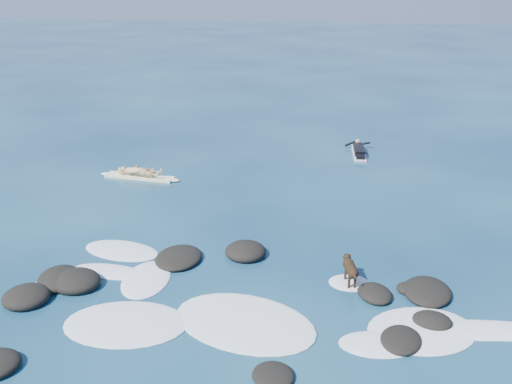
# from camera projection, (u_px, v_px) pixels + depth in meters

# --- Properties ---
(ground) EXTENTS (160.00, 160.00, 0.00)m
(ground) POSITION_uv_depth(u_px,v_px,m) (265.00, 279.00, 15.19)
(ground) COLOR #0A2642
(ground) RESTS_ON ground
(reef_rocks) EXTENTS (13.59, 7.31, 0.51)m
(reef_rocks) POSITION_uv_depth(u_px,v_px,m) (227.00, 302.00, 13.97)
(reef_rocks) COLOR black
(reef_rocks) RESTS_ON ground
(breaking_foam) EXTENTS (13.62, 5.53, 0.12)m
(breaking_foam) POSITION_uv_depth(u_px,v_px,m) (245.00, 309.00, 13.84)
(breaking_foam) COLOR white
(breaking_foam) RESTS_ON ground
(standing_surfer_rig) EXTENTS (3.35, 0.86, 1.91)m
(standing_surfer_rig) POSITION_uv_depth(u_px,v_px,m) (138.00, 160.00, 22.27)
(standing_surfer_rig) COLOR #F8F6C7
(standing_surfer_rig) RESTS_ON ground
(paddling_surfer_rig) EXTENTS (1.18, 2.63, 0.46)m
(paddling_surfer_rig) POSITION_uv_depth(u_px,v_px,m) (359.00, 151.00, 25.46)
(paddling_surfer_rig) COLOR silver
(paddling_surfer_rig) RESTS_ON ground
(dog) EXTENTS (0.46, 1.14, 0.73)m
(dog) POSITION_uv_depth(u_px,v_px,m) (350.00, 268.00, 14.77)
(dog) COLOR black
(dog) RESTS_ON ground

